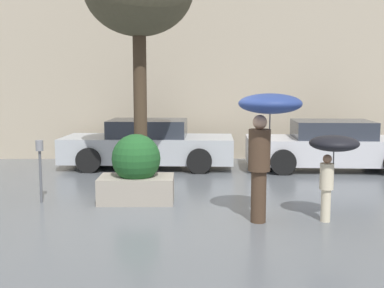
% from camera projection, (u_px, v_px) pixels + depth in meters
% --- Properties ---
extents(ground_plane, '(40.00, 40.00, 0.00)m').
position_uv_depth(ground_plane, '(164.00, 218.00, 8.05)').
color(ground_plane, slate).
extents(building_facade, '(18.00, 0.30, 6.00)m').
position_uv_depth(building_facade, '(174.00, 57.00, 14.11)').
color(building_facade, '#B7A88E').
rests_on(building_facade, ground).
extents(planter_box, '(1.41, 0.92, 1.30)m').
position_uv_depth(planter_box, '(136.00, 171.00, 9.11)').
color(planter_box, '#9E9384').
rests_on(planter_box, ground).
extents(person_adult, '(1.00, 1.00, 2.09)m').
position_uv_depth(person_adult, '(267.00, 123.00, 7.60)').
color(person_adult, '#473323').
rests_on(person_adult, ground).
extents(person_child, '(0.79, 0.79, 1.42)m').
position_uv_depth(person_child, '(333.00, 151.00, 7.73)').
color(person_child, beige).
rests_on(person_child, ground).
extents(parked_car_near, '(4.58, 2.10, 1.28)m').
position_uv_depth(parked_car_near, '(148.00, 145.00, 12.85)').
color(parked_car_near, '#B7BCC1').
rests_on(parked_car_near, ground).
extents(parked_car_far, '(4.50, 2.14, 1.28)m').
position_uv_depth(parked_car_far, '(332.00, 147.00, 12.54)').
color(parked_car_far, silver).
rests_on(parked_car_far, ground).
extents(parking_meter, '(0.14, 0.14, 1.19)m').
position_uv_depth(parking_meter, '(40.00, 158.00, 9.01)').
color(parking_meter, '#595B60').
rests_on(parking_meter, ground).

